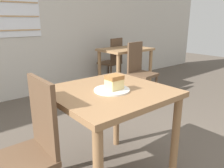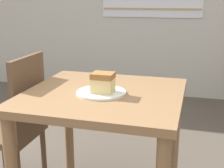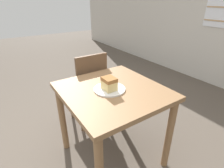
{
  "view_description": "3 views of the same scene",
  "coord_description": "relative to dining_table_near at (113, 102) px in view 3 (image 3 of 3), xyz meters",
  "views": [
    {
      "loc": [
        -0.86,
        -0.62,
        1.25
      ],
      "look_at": [
        0.12,
        0.58,
        0.79
      ],
      "focal_mm": 35.0,
      "sensor_mm": 36.0,
      "label": 1
    },
    {
      "loc": [
        0.57,
        -0.94,
        1.25
      ],
      "look_at": [
        0.15,
        0.55,
        0.81
      ],
      "focal_mm": 50.0,
      "sensor_mm": 36.0,
      "label": 2
    },
    {
      "loc": [
        1.15,
        -0.14,
        1.43
      ],
      "look_at": [
        0.11,
        0.55,
        0.82
      ],
      "focal_mm": 28.0,
      "sensor_mm": 36.0,
      "label": 3
    }
  ],
  "objects": [
    {
      "name": "chair_near_window",
      "position": [
        -0.59,
        0.07,
        -0.15
      ],
      "size": [
        0.37,
        0.37,
        0.91
      ],
      "rotation": [
        0.0,
        0.0,
        -1.57
      ],
      "color": "brown",
      "rests_on": "ground_plane"
    },
    {
      "name": "plate",
      "position": [
        -0.0,
        -0.03,
        0.13
      ],
      "size": [
        0.26,
        0.26,
        0.01
      ],
      "color": "white",
      "rests_on": "dining_table_near"
    },
    {
      "name": "cake_slice",
      "position": [
        0.01,
        -0.04,
        0.19
      ],
      "size": [
        0.11,
        0.09,
        0.1
      ],
      "color": "#E0C67F",
      "rests_on": "plate"
    },
    {
      "name": "dining_table_near",
      "position": [
        0.0,
        0.0,
        0.0
      ],
      "size": [
        0.83,
        0.8,
        0.76
      ],
      "color": "olive",
      "rests_on": "ground_plane"
    }
  ]
}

